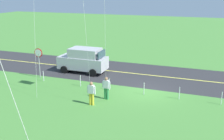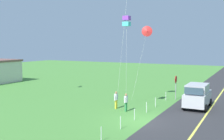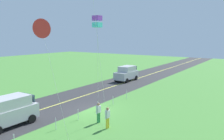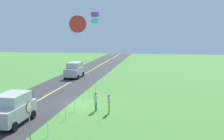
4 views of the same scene
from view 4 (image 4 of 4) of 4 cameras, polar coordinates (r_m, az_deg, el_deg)
ground_plane at (r=26.87m, az=-7.38°, el=-6.85°), size 120.00×120.00×0.10m
asphalt_road at (r=28.27m, az=-15.21°, el=-6.22°), size 120.00×7.00×0.00m
road_centre_stripe at (r=28.26m, az=-15.21°, el=-6.21°), size 120.00×0.16×0.00m
car_suv_foreground at (r=21.89m, az=-19.70°, el=-7.41°), size 4.40×2.12×2.24m
car_parked_west_far at (r=41.46m, az=-7.68°, el=0.05°), size 4.40×2.12×2.24m
stop_sign at (r=18.04m, az=-16.54°, el=-8.38°), size 0.76×0.08×2.56m
person_adult_near at (r=24.00m, az=-3.32°, el=-6.33°), size 0.58×0.22×1.60m
person_adult_companion at (r=23.23m, az=-0.61°, el=-6.80°), size 0.58×0.22×1.60m
kite_red_low at (r=23.20m, az=-3.46°, el=10.57°), size 0.56×0.56×8.29m
kite_yellow_high at (r=18.14m, az=-7.02°, el=9.24°), size 0.96×1.97×7.78m
fence_post_0 at (r=31.58m, az=-3.37°, el=-3.64°), size 0.05×0.05×0.90m
fence_post_1 at (r=28.98m, az=-4.58°, el=-4.70°), size 0.05×0.05×0.90m
fence_post_2 at (r=26.63m, az=-5.90°, el=-5.85°), size 0.05×0.05×0.90m
fence_post_3 at (r=24.13m, az=-7.62°, el=-7.33°), size 0.05×0.05×0.90m
fence_post_4 at (r=21.92m, az=-9.51°, el=-8.94°), size 0.05×0.05×0.90m
fence_post_5 at (r=18.90m, az=-12.94°, el=-11.80°), size 0.05×0.05×0.90m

